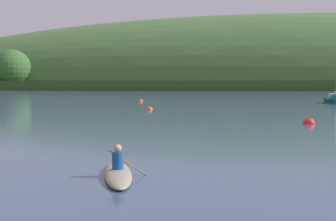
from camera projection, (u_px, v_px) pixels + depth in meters
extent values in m
cube|color=#314A21|center=(205.00, 85.00, 184.87)|extent=(488.70, 74.24, 3.62)
ellipsoid|color=#476B38|center=(290.00, 89.00, 199.39)|extent=(392.10, 84.89, 65.62)
sphere|color=#38602D|center=(12.00, 68.00, 184.51)|extent=(14.99, 14.99, 14.99)
cube|color=#0F564C|center=(336.00, 102.00, 60.74)|extent=(3.15, 6.64, 1.15)
cube|color=black|center=(336.00, 100.00, 60.72)|extent=(3.17, 6.64, 0.13)
cube|color=#BCB299|center=(336.00, 96.00, 60.53)|extent=(2.00, 3.04, 0.62)
cylinder|color=silver|center=(335.00, 92.00, 61.51)|extent=(0.46, 3.38, 0.14)
ellipsoid|color=gray|center=(118.00, 174.00, 12.77)|extent=(1.86, 3.84, 0.30)
cylinder|color=navy|center=(118.00, 162.00, 12.75)|extent=(0.40, 0.40, 0.55)
sphere|color=tan|center=(118.00, 148.00, 12.73)|extent=(0.22, 0.22, 0.22)
cylinder|color=olive|center=(130.00, 164.00, 12.90)|extent=(1.20, 0.41, 0.89)
sphere|color=#EA5B19|center=(150.00, 110.00, 45.62)|extent=(0.59, 0.59, 0.59)
cylinder|color=black|center=(150.00, 106.00, 45.60)|extent=(0.04, 0.04, 0.08)
sphere|color=red|center=(309.00, 124.00, 29.46)|extent=(0.78, 0.78, 0.78)
cylinder|color=black|center=(309.00, 117.00, 29.44)|extent=(0.04, 0.04, 0.08)
sphere|color=#EA5B19|center=(141.00, 102.00, 65.82)|extent=(0.68, 0.68, 0.68)
cylinder|color=black|center=(141.00, 99.00, 65.80)|extent=(0.04, 0.04, 0.08)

